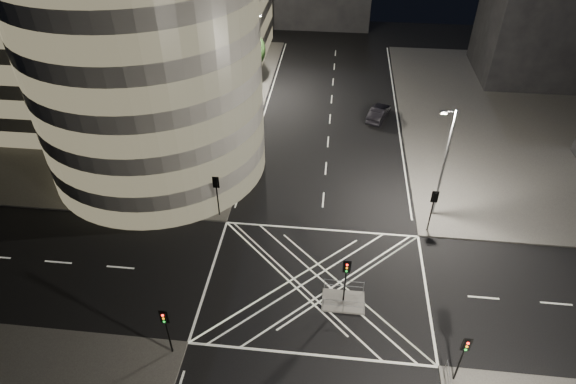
# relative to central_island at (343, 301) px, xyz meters

# --- Properties ---
(ground) EXTENTS (120.00, 120.00, 0.00)m
(ground) POSITION_rel_central_island_xyz_m (-2.00, 1.50, -0.07)
(ground) COLOR black
(ground) RESTS_ON ground
(sidewalk_far_left) EXTENTS (42.00, 42.00, 0.15)m
(sidewalk_far_left) POSITION_rel_central_island_xyz_m (-31.00, 28.50, 0.00)
(sidewalk_far_left) COLOR #494745
(sidewalk_far_left) RESTS_ON ground
(central_island) EXTENTS (3.00, 2.00, 0.15)m
(central_island) POSITION_rel_central_island_xyz_m (0.00, 0.00, 0.00)
(central_island) COLOR slate
(central_island) RESTS_ON ground
(office_tower_curved) EXTENTS (30.00, 29.00, 27.20)m
(office_tower_curved) POSITION_rel_central_island_xyz_m (-22.74, 20.24, 12.58)
(office_tower_curved) COLOR gray
(office_tower_curved) RESTS_ON sidewalk_far_left
(building_right_far) EXTENTS (14.00, 12.00, 15.00)m
(building_right_far) POSITION_rel_central_island_xyz_m (24.00, 41.50, 7.58)
(building_right_far) COLOR black
(building_right_far) RESTS_ON sidewalk_far_right
(tree_a) EXTENTS (4.92, 4.92, 7.72)m
(tree_a) POSITION_rel_central_island_xyz_m (-12.50, 10.50, 4.96)
(tree_a) COLOR black
(tree_a) RESTS_ON sidewalk_far_left
(tree_b) EXTENTS (4.94, 4.94, 7.43)m
(tree_b) POSITION_rel_central_island_xyz_m (-12.50, 16.50, 4.66)
(tree_b) COLOR black
(tree_b) RESTS_ON sidewalk_far_left
(tree_c) EXTENTS (4.06, 4.06, 7.22)m
(tree_c) POSITION_rel_central_island_xyz_m (-12.50, 22.50, 4.95)
(tree_c) COLOR black
(tree_c) RESTS_ON sidewalk_far_left
(tree_d) EXTENTS (4.84, 4.84, 7.76)m
(tree_d) POSITION_rel_central_island_xyz_m (-12.50, 28.50, 5.04)
(tree_d) COLOR black
(tree_d) RESTS_ON sidewalk_far_left
(tree_e) EXTENTS (3.94, 3.94, 6.71)m
(tree_e) POSITION_rel_central_island_xyz_m (-12.50, 34.50, 4.51)
(tree_e) COLOR black
(tree_e) RESTS_ON sidewalk_far_left
(traffic_signal_fl) EXTENTS (0.55, 0.22, 4.00)m
(traffic_signal_fl) POSITION_rel_central_island_xyz_m (-10.80, 8.30, 2.84)
(traffic_signal_fl) COLOR black
(traffic_signal_fl) RESTS_ON sidewalk_far_left
(traffic_signal_nl) EXTENTS (0.55, 0.22, 4.00)m
(traffic_signal_nl) POSITION_rel_central_island_xyz_m (-10.80, -5.30, 2.84)
(traffic_signal_nl) COLOR black
(traffic_signal_nl) RESTS_ON sidewalk_near_left
(traffic_signal_fr) EXTENTS (0.55, 0.22, 4.00)m
(traffic_signal_fr) POSITION_rel_central_island_xyz_m (6.80, 8.30, 2.84)
(traffic_signal_fr) COLOR black
(traffic_signal_fr) RESTS_ON sidewalk_far_right
(traffic_signal_nr) EXTENTS (0.55, 0.22, 4.00)m
(traffic_signal_nr) POSITION_rel_central_island_xyz_m (6.80, -5.30, 2.84)
(traffic_signal_nr) COLOR black
(traffic_signal_nr) RESTS_ON sidewalk_near_right
(traffic_signal_island) EXTENTS (0.55, 0.22, 4.00)m
(traffic_signal_island) POSITION_rel_central_island_xyz_m (0.00, 0.00, 2.84)
(traffic_signal_island) COLOR black
(traffic_signal_island) RESTS_ON central_island
(street_lamp_left_near) EXTENTS (1.25, 0.25, 10.00)m
(street_lamp_left_near) POSITION_rel_central_island_xyz_m (-11.44, 13.50, 5.47)
(street_lamp_left_near) COLOR slate
(street_lamp_left_near) RESTS_ON sidewalk_far_left
(street_lamp_left_far) EXTENTS (1.25, 0.25, 10.00)m
(street_lamp_left_far) POSITION_rel_central_island_xyz_m (-11.44, 31.50, 5.47)
(street_lamp_left_far) COLOR slate
(street_lamp_left_far) RESTS_ON sidewalk_far_left
(street_lamp_right_far) EXTENTS (1.25, 0.25, 10.00)m
(street_lamp_right_far) POSITION_rel_central_island_xyz_m (7.44, 10.50, 5.47)
(street_lamp_right_far) COLOR slate
(street_lamp_right_far) RESTS_ON sidewalk_far_right
(railing_island_south) EXTENTS (2.80, 0.06, 1.10)m
(railing_island_south) POSITION_rel_central_island_xyz_m (0.00, -0.90, 0.62)
(railing_island_south) COLOR slate
(railing_island_south) RESTS_ON central_island
(railing_island_north) EXTENTS (2.80, 0.06, 1.10)m
(railing_island_north) POSITION_rel_central_island_xyz_m (0.00, 0.90, 0.62)
(railing_island_north) COLOR slate
(railing_island_north) RESTS_ON central_island
(sedan) EXTENTS (3.12, 4.97, 1.55)m
(sedan) POSITION_rel_central_island_xyz_m (3.48, 27.11, 0.70)
(sedan) COLOR black
(sedan) RESTS_ON ground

